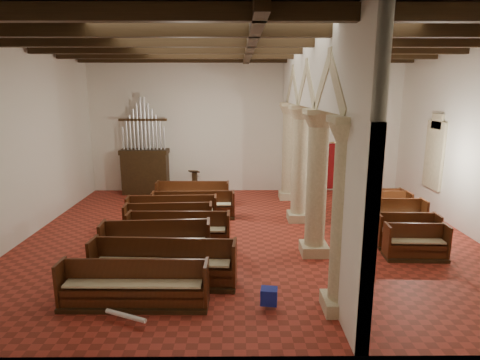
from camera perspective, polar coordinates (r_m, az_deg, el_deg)
name	(u,v)px	position (r m, az deg, el deg)	size (l,w,h in m)	color
floor	(249,235)	(12.99, 1.29, -7.89)	(14.00, 14.00, 0.00)	#9F2F22
ceiling	(250,39)	(12.25, 1.44, 19.42)	(14.00, 14.00, 0.00)	black
wall_back	(246,126)	(18.23, 0.79, 7.73)	(14.00, 0.02, 6.00)	white
wall_front	(261,190)	(6.36, 2.99, -1.43)	(14.00, 0.02, 6.00)	white
wall_left	(19,143)	(13.93, -28.89, 4.68)	(0.02, 12.00, 6.00)	white
wall_right	(478,142)	(14.30, 30.75, 4.64)	(0.02, 12.00, 6.00)	white
ceiling_beams	(250,45)	(12.23, 1.43, 18.58)	(13.80, 11.80, 0.30)	#30200F
arcade	(309,124)	(12.39, 9.80, 7.88)	(0.90, 11.90, 6.00)	beige
window_right_b	(435,155)	(16.57, 26.01, 3.18)	(0.03, 1.00, 2.20)	#2F6A55
window_back	(355,143)	(19.06, 16.05, 5.04)	(1.00, 0.03, 2.20)	#2F6A55
pipe_organ	(145,163)	(18.41, -13.35, 2.32)	(2.10, 0.85, 4.40)	#30200F
lectern	(195,183)	(18.22, -6.45, -0.47)	(0.49, 0.51, 1.09)	#371A11
dossal_curtain	(321,166)	(18.80, 11.52, 1.98)	(1.80, 0.07, 2.17)	maroon
processional_banner	(342,184)	(17.11, 14.30, -0.54)	(0.50, 0.63, 2.19)	#30200F
hymnal_box_a	(269,296)	(8.88, 4.14, -16.14)	(0.35, 0.28, 0.35)	navy
hymnal_box_b	(205,268)	(10.10, -5.06, -12.41)	(0.36, 0.29, 0.36)	navy
hymnal_box_c	(193,238)	(12.10, -6.76, -8.20)	(0.33, 0.27, 0.33)	navy
tube_heater_a	(126,316)	(8.72, -15.94, -18.07)	(0.10, 0.10, 0.96)	white
tube_heater_b	(138,285)	(9.83, -14.24, -14.29)	(0.09, 0.09, 0.87)	silver
nave_pew_0	(134,292)	(9.18, -14.81, -15.13)	(3.18, 0.73, 1.02)	#30200F
nave_pew_1	(164,270)	(9.92, -10.77, -12.53)	(3.47, 0.94, 1.12)	#30200F
nave_pew_2	(157,250)	(11.11, -11.77, -9.66)	(2.91, 0.94, 1.15)	#30200F
nave_pew_3	(179,236)	(12.06, -8.67, -7.89)	(3.00, 0.75, 1.07)	#30200F
nave_pew_4	(169,227)	(12.89, -10.07, -6.54)	(2.75, 0.88, 1.09)	#30200F
nave_pew_5	(172,216)	(13.92, -9.60, -5.14)	(3.06, 0.85, 1.05)	#30200F
nave_pew_6	(194,210)	(14.69, -6.63, -4.20)	(3.00, 0.73, 0.98)	#30200F
nave_pew_7	(193,198)	(16.15, -6.74, -2.62)	(2.89, 0.71, 1.01)	#30200F
aisle_pew_0	(415,247)	(12.18, 23.69, -8.74)	(1.69, 0.72, 0.97)	#30200F
aisle_pew_1	(407,236)	(12.93, 22.61, -7.36)	(1.80, 0.75, 1.02)	#30200F
aisle_pew_2	(395,221)	(14.07, 21.16, -5.52)	(1.89, 0.77, 1.11)	#30200F
aisle_pew_3	(376,213)	(14.82, 18.84, -4.44)	(2.26, 0.75, 1.11)	#30200F
aisle_pew_4	(376,206)	(15.79, 18.75, -3.58)	(2.03, 0.70, 0.98)	#30200F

